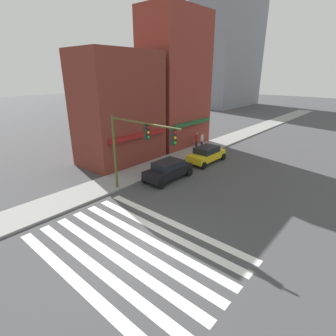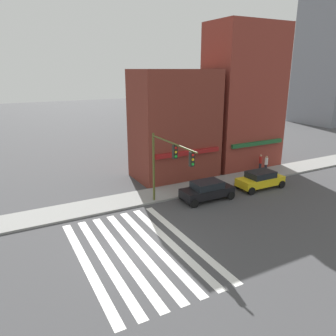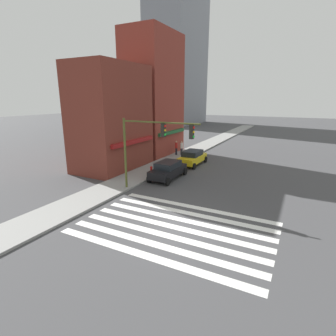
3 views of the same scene
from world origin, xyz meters
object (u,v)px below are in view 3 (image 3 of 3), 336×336
(fire_hydrant, at_px, (151,170))
(sedan_yellow, at_px, (192,157))
(traffic_signal, at_px, (151,140))
(sedan_black, at_px, (168,170))
(pedestrian_white_shirt, at_px, (182,148))
(pedestrian_red_jacket, at_px, (176,148))

(fire_hydrant, bearing_deg, sedan_yellow, -16.03)
(traffic_signal, bearing_deg, sedan_black, 10.03)
(pedestrian_white_shirt, height_order, fire_hydrant, pedestrian_white_shirt)
(sedan_black, relative_size, pedestrian_white_shirt, 2.49)
(traffic_signal, height_order, pedestrian_red_jacket, traffic_signal)
(traffic_signal, distance_m, pedestrian_white_shirt, 14.17)
(sedan_black, relative_size, sedan_yellow, 1.00)
(sedan_yellow, distance_m, pedestrian_red_jacket, 4.91)
(sedan_black, distance_m, fire_hydrant, 1.72)
(sedan_black, xyz_separation_m, fire_hydrant, (-0.11, 1.70, -0.23))
(pedestrian_red_jacket, xyz_separation_m, fire_hydrant, (-9.27, -1.87, -0.46))
(pedestrian_red_jacket, xyz_separation_m, pedestrian_white_shirt, (0.16, -0.65, 0.00))
(sedan_yellow, distance_m, pedestrian_white_shirt, 4.57)
(sedan_black, bearing_deg, pedestrian_white_shirt, 17.39)
(sedan_black, height_order, sedan_yellow, same)
(sedan_black, height_order, pedestrian_white_shirt, pedestrian_white_shirt)
(fire_hydrant, bearing_deg, sedan_black, -86.44)
(traffic_signal, relative_size, pedestrian_red_jacket, 3.55)
(pedestrian_red_jacket, distance_m, pedestrian_white_shirt, 0.67)
(sedan_yellow, bearing_deg, fire_hydrant, 164.16)
(sedan_yellow, bearing_deg, traffic_signal, -175.68)
(pedestrian_white_shirt, xyz_separation_m, fire_hydrant, (-9.43, -1.22, -0.46))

